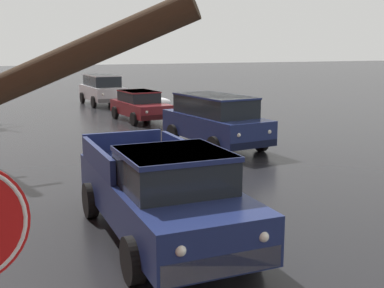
{
  "coord_description": "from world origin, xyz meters",
  "views": [
    {
      "loc": [
        -4.74,
        -0.59,
        3.43
      ],
      "look_at": [
        0.28,
        10.46,
        1.04
      ],
      "focal_mm": 45.95,
      "sensor_mm": 36.0,
      "label": 1
    }
  ],
  "objects_px": {
    "suv_darkblue_parked_kerbside_close": "(215,119)",
    "pickup_truck_darkblue_approaching_near_lane": "(162,192)",
    "suv_silver_parked_far_down_block": "(102,88)",
    "sedan_maroon_parked_kerbside_mid": "(140,105)"
  },
  "relations": [
    {
      "from": "suv_silver_parked_far_down_block",
      "to": "suv_darkblue_parked_kerbside_close",
      "type": "bearing_deg",
      "value": -88.77
    },
    {
      "from": "sedan_maroon_parked_kerbside_mid",
      "to": "suv_silver_parked_far_down_block",
      "type": "bearing_deg",
      "value": 89.55
    },
    {
      "from": "pickup_truck_darkblue_approaching_near_lane",
      "to": "suv_darkblue_parked_kerbside_close",
      "type": "height_order",
      "value": "suv_darkblue_parked_kerbside_close"
    },
    {
      "from": "suv_darkblue_parked_kerbside_close",
      "to": "pickup_truck_darkblue_approaching_near_lane",
      "type": "bearing_deg",
      "value": -123.44
    },
    {
      "from": "suv_silver_parked_far_down_block",
      "to": "pickup_truck_darkblue_approaching_near_lane",
      "type": "bearing_deg",
      "value": -101.52
    },
    {
      "from": "suv_darkblue_parked_kerbside_close",
      "to": "sedan_maroon_parked_kerbside_mid",
      "type": "height_order",
      "value": "suv_darkblue_parked_kerbside_close"
    },
    {
      "from": "suv_darkblue_parked_kerbside_close",
      "to": "sedan_maroon_parked_kerbside_mid",
      "type": "distance_m",
      "value": 7.11
    },
    {
      "from": "pickup_truck_darkblue_approaching_near_lane",
      "to": "suv_silver_parked_far_down_block",
      "type": "relative_size",
      "value": 1.2
    },
    {
      "from": "sedan_maroon_parked_kerbside_mid",
      "to": "suv_darkblue_parked_kerbside_close",
      "type": "bearing_deg",
      "value": -87.03
    },
    {
      "from": "sedan_maroon_parked_kerbside_mid",
      "to": "suv_silver_parked_far_down_block",
      "type": "xyz_separation_m",
      "value": [
        0.06,
        7.39,
        0.24
      ]
    }
  ]
}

